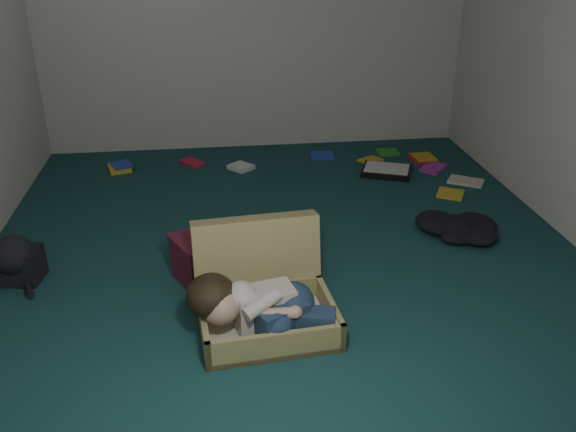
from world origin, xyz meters
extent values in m
plane|color=#153D3E|center=(0.00, 0.00, 0.00)|extent=(4.50, 4.50, 0.00)
plane|color=silver|center=(0.00, 2.25, 1.30)|extent=(4.50, 0.00, 4.50)
plane|color=silver|center=(0.00, -2.25, 1.30)|extent=(4.50, 0.00, 4.50)
cube|color=tan|center=(-0.20, -0.87, 0.08)|extent=(0.77, 0.58, 0.17)
cube|color=silver|center=(-0.20, -0.87, 0.04)|extent=(0.70, 0.51, 0.02)
cube|color=tan|center=(-0.23, -0.53, 0.26)|extent=(0.74, 0.28, 0.53)
cube|color=beige|center=(-0.22, -0.89, 0.17)|extent=(0.34, 0.24, 0.23)
sphere|color=tan|center=(-0.45, -0.94, 0.24)|extent=(0.20, 0.20, 0.20)
ellipsoid|color=black|center=(-0.50, -0.89, 0.27)|extent=(0.26, 0.27, 0.23)
ellipsoid|color=navy|center=(-0.07, -0.86, 0.17)|extent=(0.24, 0.27, 0.23)
cube|color=navy|center=(-0.14, -0.98, 0.16)|extent=(0.30, 0.24, 0.14)
cube|color=navy|center=(0.02, -0.98, 0.14)|extent=(0.27, 0.18, 0.11)
sphere|color=white|center=(0.11, -0.94, 0.12)|extent=(0.11, 0.11, 0.11)
sphere|color=white|center=(0.12, -1.01, 0.11)|extent=(0.10, 0.10, 0.10)
cylinder|color=tan|center=(-0.16, -1.02, 0.22)|extent=(0.19, 0.08, 0.07)
cube|color=#5B1227|center=(-0.50, -0.24, 0.13)|extent=(0.50, 0.46, 0.27)
cube|color=#5B1227|center=(-0.50, -0.24, 0.28)|extent=(0.53, 0.49, 0.02)
cube|color=black|center=(1.08, 1.33, 0.03)|extent=(0.51, 0.45, 0.05)
cube|color=white|center=(1.08, 1.33, 0.06)|extent=(0.46, 0.40, 0.01)
cube|color=gold|center=(-1.29, 1.74, 0.01)|extent=(0.22, 0.17, 0.02)
cube|color=red|center=(-0.64, 1.81, 0.01)|extent=(0.28, 0.27, 0.02)
cube|color=white|center=(-0.20, 1.61, 0.01)|extent=(0.22, 0.26, 0.02)
cube|color=#2142B5|center=(0.59, 1.85, 0.01)|extent=(0.24, 0.27, 0.02)
cube|color=gold|center=(1.02, 1.67, 0.01)|extent=(0.28, 0.26, 0.02)
cube|color=#2B9027|center=(1.24, 1.85, 0.01)|extent=(0.24, 0.19, 0.02)
cube|color=#AA2AA4|center=(1.53, 1.37, 0.01)|extent=(0.28, 0.27, 0.02)
cube|color=beige|center=(1.70, 1.04, 0.01)|extent=(0.21, 0.25, 0.02)
cube|color=gold|center=(1.47, 0.80, 0.01)|extent=(0.25, 0.27, 0.02)
cube|color=red|center=(1.51, 1.62, 0.01)|extent=(0.28, 0.25, 0.02)
camera|label=1|loc=(-0.45, -3.58, 2.00)|focal=38.00mm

